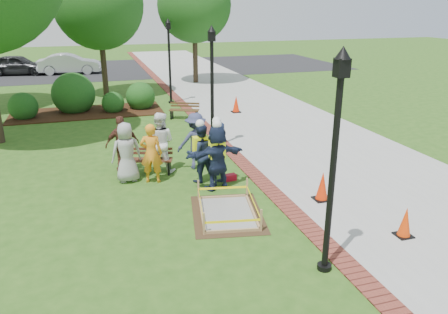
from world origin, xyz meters
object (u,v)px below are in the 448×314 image
object	(u,v)px
lamp_near	(335,149)
hivis_worker_b	(217,152)
hivis_worker_c	(200,151)
cone_front	(405,223)
bench_near	(150,165)
hivis_worker_a	(217,155)
wet_concrete_pad	(227,206)

from	to	relation	value
lamp_near	hivis_worker_b	xyz separation A→B (m)	(-0.79, 4.76, -1.50)
hivis_worker_b	hivis_worker_c	distance (m)	0.52
hivis_worker_c	cone_front	bearing A→B (deg)	-52.02
bench_near	lamp_near	size ratio (longest dim) A/B	0.34
hivis_worker_b	hivis_worker_c	xyz separation A→B (m)	(-0.39, 0.33, -0.06)
hivis_worker_a	hivis_worker_b	distance (m)	0.34
bench_near	hivis_worker_b	xyz separation A→B (m)	(1.73, -1.45, 0.74)
lamp_near	hivis_worker_c	world-z (taller)	lamp_near
bench_near	cone_front	xyz separation A→B (m)	(4.84, -5.60, 0.11)
cone_front	lamp_near	xyz separation A→B (m)	(-2.32, -0.60, 2.14)
hivis_worker_b	hivis_worker_c	world-z (taller)	hivis_worker_b
bench_near	hivis_worker_c	world-z (taller)	hivis_worker_c
lamp_near	hivis_worker_b	bearing A→B (deg)	99.41
hivis_worker_b	lamp_near	bearing A→B (deg)	-80.59
wet_concrete_pad	bench_near	xyz separation A→B (m)	(-1.42, 3.39, 0.01)
cone_front	bench_near	bearing A→B (deg)	130.79
wet_concrete_pad	bench_near	size ratio (longest dim) A/B	1.76
lamp_near	hivis_worker_a	distance (m)	4.76
bench_near	cone_front	size ratio (longest dim) A/B	2.04
bench_near	lamp_near	distance (m)	7.06
hivis_worker_a	hivis_worker_b	xyz separation A→B (m)	(0.09, 0.32, 0.00)
wet_concrete_pad	hivis_worker_b	bearing A→B (deg)	81.03
bench_near	hivis_worker_c	xyz separation A→B (m)	(1.33, -1.12, 0.68)
cone_front	hivis_worker_c	size ratio (longest dim) A/B	0.38
bench_near	hivis_worker_a	distance (m)	2.52
cone_front	hivis_worker_a	xyz separation A→B (m)	(-3.20, 3.83, 0.63)
lamp_near	hivis_worker_b	distance (m)	5.05
hivis_worker_c	wet_concrete_pad	bearing A→B (deg)	-87.82
hivis_worker_c	hivis_worker_b	bearing A→B (deg)	-40.07
hivis_worker_b	bench_near	bearing A→B (deg)	140.00
wet_concrete_pad	lamp_near	distance (m)	3.76
hivis_worker_a	bench_near	bearing A→B (deg)	132.75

